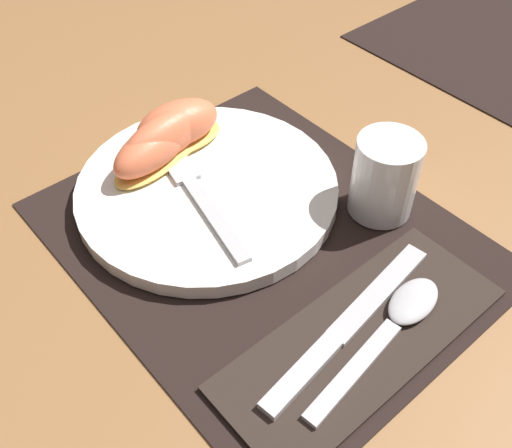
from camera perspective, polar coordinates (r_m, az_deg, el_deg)
ground_plane at (r=0.58m, az=0.77°, el=-1.41°), size 3.00×3.00×0.00m
placemat at (r=0.57m, az=0.77°, el=-1.28°), size 0.40×0.33×0.00m
plate at (r=0.61m, az=-4.66°, el=3.30°), size 0.26×0.26×0.02m
juice_glass at (r=0.59m, az=12.09°, el=4.05°), size 0.06×0.06×0.08m
napkin at (r=0.51m, az=10.03°, el=-10.56°), size 0.10×0.26×0.00m
knife at (r=0.51m, az=8.56°, el=-9.67°), size 0.05×0.21×0.01m
spoon at (r=0.52m, az=13.40°, el=-8.76°), size 0.05×0.17×0.01m
fork at (r=0.60m, az=-6.07°, el=3.65°), size 0.20×0.06×0.00m
citrus_wedge_0 at (r=0.65m, az=-7.45°, el=9.19°), size 0.07×0.10×0.05m
citrus_wedge_1 at (r=0.63m, az=-8.49°, el=8.10°), size 0.06×0.12×0.05m
citrus_wedge_2 at (r=0.62m, az=-9.68°, el=7.08°), size 0.07×0.12×0.04m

